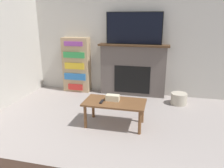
{
  "coord_description": "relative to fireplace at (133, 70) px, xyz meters",
  "views": [
    {
      "loc": [
        0.83,
        -0.36,
        1.75
      ],
      "look_at": [
        0.07,
        2.78,
        0.77
      ],
      "focal_mm": 35.0,
      "sensor_mm": 36.0,
      "label": 1
    }
  ],
  "objects": [
    {
      "name": "tissue_box",
      "position": [
        -0.11,
        -1.57,
        -0.12
      ],
      "size": [
        0.22,
        0.12,
        0.1
      ],
      "color": "beige",
      "rests_on": "coffee_table"
    },
    {
      "name": "wall_back",
      "position": [
        -0.15,
        0.14,
        0.75
      ],
      "size": [
        5.52,
        0.06,
        2.7
      ],
      "color": "beige",
      "rests_on": "ground_plane"
    },
    {
      "name": "storage_basket",
      "position": [
        1.04,
        -0.37,
        -0.48
      ],
      "size": [
        0.33,
        0.33,
        0.24
      ],
      "color": "#BCB29E",
      "rests_on": "ground_plane"
    },
    {
      "name": "remote_control",
      "position": [
        -0.26,
        -1.68,
        -0.16
      ],
      "size": [
        0.04,
        0.15,
        0.02
      ],
      "color": "black",
      "rests_on": "coffee_table"
    },
    {
      "name": "tv",
      "position": [
        0.0,
        -0.02,
        0.93
      ],
      "size": [
        1.23,
        0.03,
        0.69
      ],
      "color": "black",
      "rests_on": "fireplace"
    },
    {
      "name": "fireplace",
      "position": [
        0.0,
        0.0,
        0.0
      ],
      "size": [
        1.58,
        0.28,
        1.18
      ],
      "color": "#605651",
      "rests_on": "ground_plane"
    },
    {
      "name": "bookshelf",
      "position": [
        -1.38,
        -0.02,
        0.06
      ],
      "size": [
        0.64,
        0.29,
        1.31
      ],
      "color": "tan",
      "rests_on": "ground_plane"
    },
    {
      "name": "coffee_table",
      "position": [
        -0.06,
        -1.6,
        -0.23
      ],
      "size": [
        1.01,
        0.53,
        0.43
      ],
      "color": "brown",
      "rests_on": "ground_plane"
    }
  ]
}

